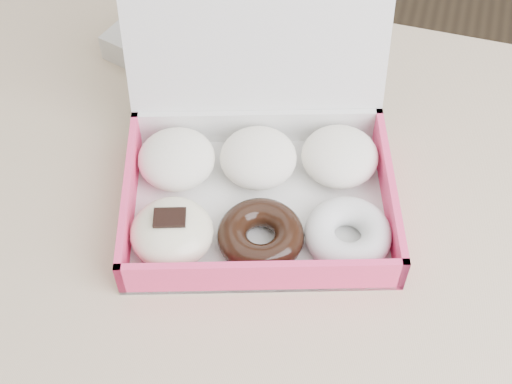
# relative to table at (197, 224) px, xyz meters

# --- Properties ---
(table) EXTENTS (1.20, 0.80, 0.75)m
(table) POSITION_rel_table_xyz_m (0.00, 0.00, 0.00)
(table) COLOR tan
(table) RESTS_ON ground
(donut_box) EXTENTS (0.40, 0.37, 0.24)m
(donut_box) POSITION_rel_table_xyz_m (0.08, 0.01, 0.12)
(donut_box) COLOR silver
(donut_box) RESTS_ON table
(newspapers) EXTENTS (0.30, 0.26, 0.04)m
(newspapers) POSITION_rel_table_xyz_m (-0.06, 0.26, 0.10)
(newspapers) COLOR silver
(newspapers) RESTS_ON table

